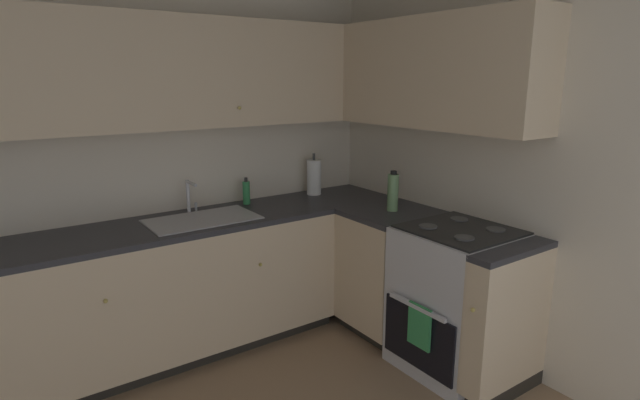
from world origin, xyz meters
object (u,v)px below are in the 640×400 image
Objects in this scene: oven_range at (456,298)px; soap_bottle at (246,192)px; oil_bottle at (393,192)px; paper_towel_roll at (314,177)px.

soap_bottle is at bearing 119.72° from oven_range.
oven_range is at bearing -60.28° from soap_bottle.
oven_range is 0.81m from oil_bottle.
oil_bottle is (0.73, -0.74, 0.04)m from soap_bottle.
paper_towel_roll is 0.74m from oil_bottle.
soap_bottle is 0.58m from paper_towel_roll.
soap_bottle is (-0.75, 1.32, 0.52)m from oven_range.
oil_bottle is at bearing 91.82° from oven_range.
oven_range is 3.77× the size of oil_bottle.
paper_towel_roll is 1.19× the size of oil_bottle.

